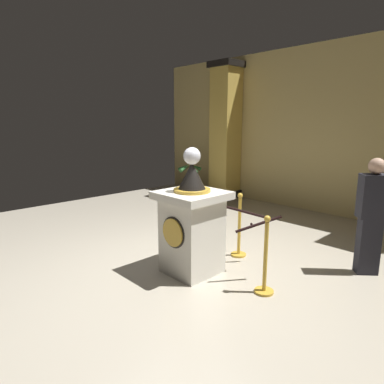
# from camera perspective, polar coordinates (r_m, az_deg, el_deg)

# --- Properties ---
(ground_plane) EXTENTS (10.28, 10.28, 0.00)m
(ground_plane) POSITION_cam_1_polar(r_m,az_deg,el_deg) (5.06, -1.47, -12.25)
(ground_plane) COLOR #B2A893
(back_wall) EXTENTS (10.28, 0.16, 3.79)m
(back_wall) POSITION_cam_1_polar(r_m,az_deg,el_deg) (8.23, 21.91, 9.76)
(back_wall) COLOR tan
(back_wall) RESTS_ON ground_plane
(pedestal_clock) EXTENTS (0.83, 0.83, 1.75)m
(pedestal_clock) POSITION_cam_1_polar(r_m,az_deg,el_deg) (4.60, -0.03, -5.53)
(pedestal_clock) COLOR silver
(pedestal_clock) RESTS_ON ground_plane
(stanchion_near) EXTENTS (0.24, 0.24, 0.99)m
(stanchion_near) POSITION_cam_1_polar(r_m,az_deg,el_deg) (4.25, 12.36, -12.34)
(stanchion_near) COLOR gold
(stanchion_near) RESTS_ON ground_plane
(stanchion_far) EXTENTS (0.24, 0.24, 1.01)m
(stanchion_far) POSITION_cam_1_polar(r_m,az_deg,el_deg) (5.31, 8.04, -7.15)
(stanchion_far) COLOR gold
(stanchion_far) RESTS_ON ground_plane
(velvet_rope) EXTENTS (0.87, 0.86, 0.22)m
(velvet_rope) POSITION_cam_1_polar(r_m,az_deg,el_deg) (4.63, 10.14, -4.37)
(velvet_rope) COLOR black
(column_left) EXTENTS (0.76, 0.76, 3.64)m
(column_left) POSITION_cam_1_polar(r_m,az_deg,el_deg) (9.30, 5.74, 10.11)
(column_left) COLOR black
(column_left) RESTS_ON ground_plane
(potted_palm_left) EXTENTS (0.75, 0.76, 1.02)m
(potted_palm_left) POSITION_cam_1_polar(r_m,az_deg,el_deg) (9.23, -0.38, 0.70)
(potted_palm_left) COLOR #4C3828
(potted_palm_left) RESTS_ON ground_plane
(bystander_guest) EXTENTS (0.42, 0.40, 1.61)m
(bystander_guest) POSITION_cam_1_polar(r_m,az_deg,el_deg) (5.12, 28.32, -3.34)
(bystander_guest) COLOR #26262D
(bystander_guest) RESTS_ON ground_plane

